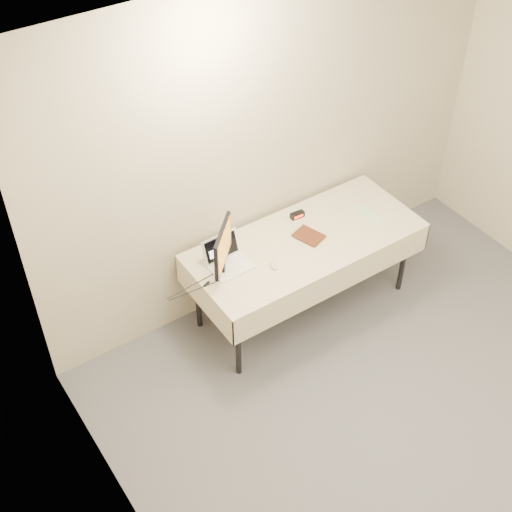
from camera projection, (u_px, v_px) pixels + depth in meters
ground at (485, 490)px, 4.74m from camera, size 5.00×5.00×0.00m
back_wall at (273, 146)px, 5.37m from camera, size 4.00×0.10×2.70m
table at (305, 246)px, 5.54m from camera, size 1.86×0.81×0.74m
laptop at (227, 259)px, 5.27m from camera, size 0.31×0.28×0.21m
monitor at (223, 248)px, 5.06m from camera, size 0.31×0.31×0.42m
book at (303, 232)px, 5.40m from camera, size 0.16×0.07×0.22m
alarm_clock at (297, 215)px, 5.69m from camera, size 0.12×0.06×0.05m
clicker at (273, 266)px, 5.27m from camera, size 0.06×0.10×0.02m
paper_form at (368, 214)px, 5.73m from camera, size 0.12×0.26×0.00m
usb_dongle at (207, 284)px, 5.13m from camera, size 0.06×0.04×0.01m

